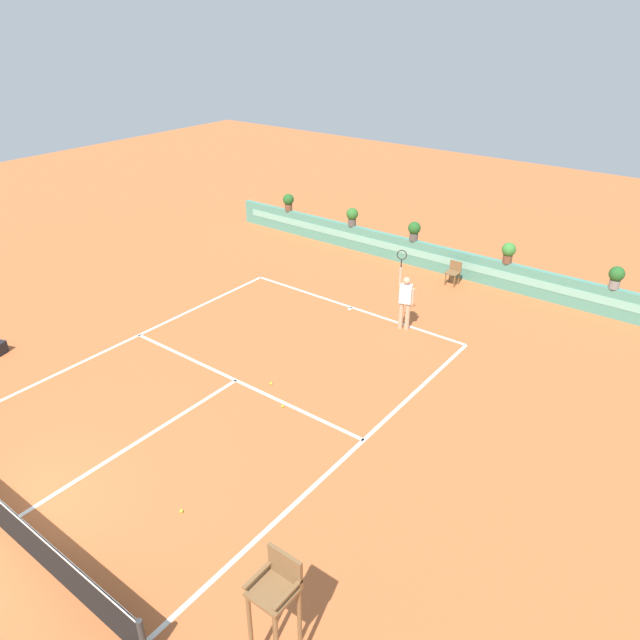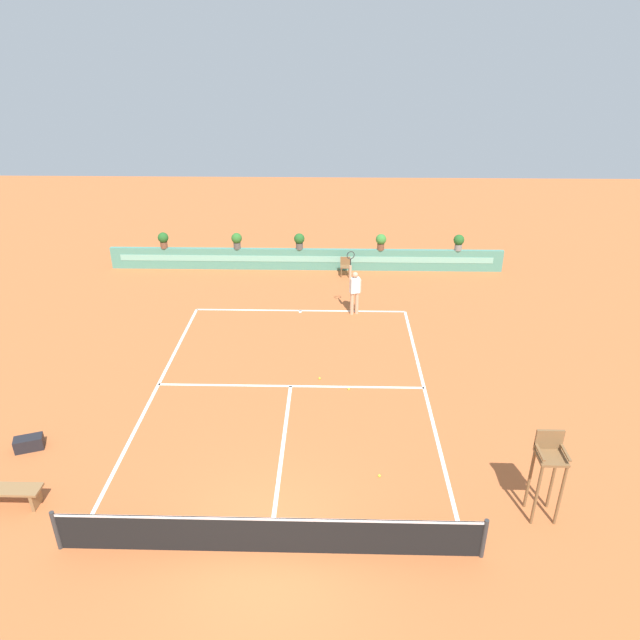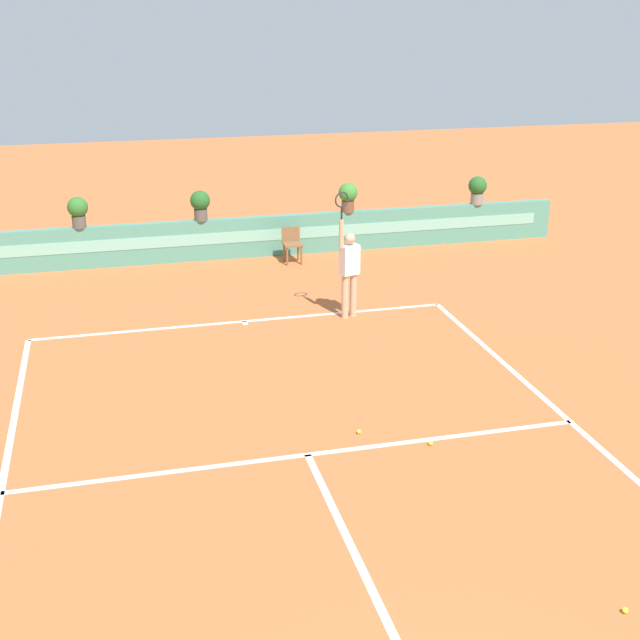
{
  "view_description": "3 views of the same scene",
  "coord_description": "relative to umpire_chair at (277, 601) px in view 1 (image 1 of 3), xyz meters",
  "views": [
    {
      "loc": [
        9.87,
        -2.84,
        8.87
      ],
      "look_at": [
        0.84,
        9.03,
        1.0
      ],
      "focal_mm": 33.34,
      "sensor_mm": 36.0,
      "label": 1
    },
    {
      "loc": [
        1.28,
        -8.7,
        9.69
      ],
      "look_at": [
        0.84,
        9.03,
        1.0
      ],
      "focal_mm": 32.48,
      "sensor_mm": 36.0,
      "label": 2
    },
    {
      "loc": [
        -2.42,
        -3.94,
        6.04
      ],
      "look_at": [
        0.84,
        9.03,
        1.0
      ],
      "focal_mm": 48.04,
      "sensor_mm": 36.0,
      "label": 3
    }
  ],
  "objects": [
    {
      "name": "ground_plane",
      "position": [
        -5.97,
        4.74,
        -1.34
      ],
      "size": [
        60.0,
        60.0,
        0.0
      ],
      "primitive_type": "plane",
      "color": "#BC6033"
    },
    {
      "name": "court_lines",
      "position": [
        -5.97,
        5.45,
        -1.34
      ],
      "size": [
        8.32,
        11.94,
        0.01
      ],
      "color": "white",
      "rests_on": "ground"
    },
    {
      "name": "tennis_ball_mid_court",
      "position": [
        -5.09,
        5.56,
        -1.31
      ],
      "size": [
        0.07,
        0.07,
        0.07
      ],
      "primitive_type": "sphere",
      "color": "#CCE033",
      "rests_on": "ground"
    },
    {
      "name": "tennis_ball_by_sideline",
      "position": [
        -4.19,
        4.98,
        -1.31
      ],
      "size": [
        0.07,
        0.07,
        0.07
      ],
      "primitive_type": "sphere",
      "color": "#CCE033",
      "rests_on": "ground"
    },
    {
      "name": "back_wall_barrier",
      "position": [
        -5.97,
        15.12,
        -0.84
      ],
      "size": [
        18.0,
        0.21,
        1.0
      ],
      "color": "#4C8E7A",
      "rests_on": "ground"
    },
    {
      "name": "potted_plant_left",
      "position": [
        -9.1,
        15.13,
        0.07
      ],
      "size": [
        0.48,
        0.48,
        0.72
      ],
      "color": "#514C47",
      "rests_on": "back_wall_barrier"
    },
    {
      "name": "tennis_ball_near_baseline",
      "position": [
        -3.51,
        1.1,
        -1.31
      ],
      "size": [
        0.07,
        0.07,
        0.07
      ],
      "primitive_type": "sphere",
      "color": "#CCE033",
      "rests_on": "ground"
    },
    {
      "name": "umpire_chair",
      "position": [
        0.0,
        0.0,
        0.0
      ],
      "size": [
        0.6,
        0.6,
        2.14
      ],
      "color": "brown",
      "rests_on": "ground"
    },
    {
      "name": "ball_kid_chair",
      "position": [
        -4.16,
        14.39,
        -0.86
      ],
      "size": [
        0.44,
        0.44,
        0.85
      ],
      "color": "brown",
      "rests_on": "ground"
    },
    {
      "name": "potted_plant_right",
      "position": [
        -2.56,
        15.13,
        0.07
      ],
      "size": [
        0.48,
        0.48,
        0.72
      ],
      "color": "brown",
      "rests_on": "back_wall_barrier"
    },
    {
      "name": "potted_plant_far_right",
      "position": [
        0.94,
        15.13,
        0.07
      ],
      "size": [
        0.48,
        0.48,
        0.72
      ],
      "color": "gray",
      "rests_on": "back_wall_barrier"
    },
    {
      "name": "potted_plant_far_left",
      "position": [
        -12.46,
        15.13,
        0.07
      ],
      "size": [
        0.48,
        0.48,
        0.72
      ],
      "color": "brown",
      "rests_on": "back_wall_barrier"
    },
    {
      "name": "tennis_player",
      "position": [
        -3.87,
        10.39,
        -0.29
      ],
      "size": [
        0.6,
        0.32,
        2.58
      ],
      "color": "tan",
      "rests_on": "ground"
    },
    {
      "name": "potted_plant_centre",
      "position": [
        -6.25,
        15.13,
        0.07
      ],
      "size": [
        0.48,
        0.48,
        0.72
      ],
      "color": "#514C47",
      "rests_on": "back_wall_barrier"
    }
  ]
}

